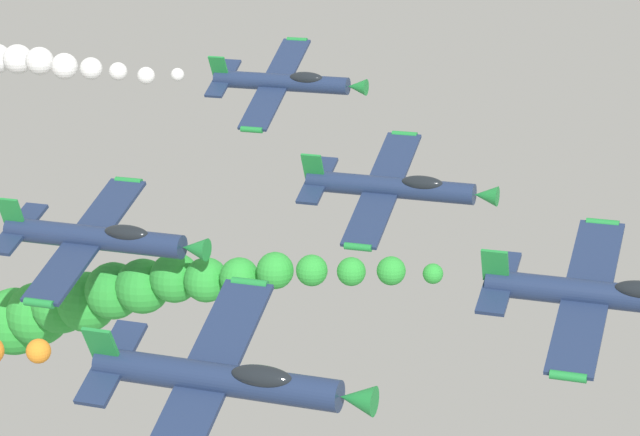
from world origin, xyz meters
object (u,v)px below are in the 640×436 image
Objects in this scene: airplane_left_inner at (393,187)px; airplane_right_outer at (283,82)px; airplane_lead at (601,294)px; airplane_left_outer at (97,238)px; airplane_right_inner at (220,379)px.

airplane_right_outer is at bearing -139.19° from airplane_left_inner.
airplane_left_outer is (0.35, -22.79, 0.21)m from airplane_lead.
airplane_lead is 22.80m from airplane_left_outer.
airplane_lead is 1.00× the size of airplane_left_inner.
airplane_right_outer is (-25.03, -0.46, 3.23)m from airplane_left_outer.
airplane_lead is 1.00× the size of airplane_right_inner.
airplane_right_inner is (12.54, -11.23, -0.25)m from airplane_lead.
airplane_right_outer reaches higher than airplane_left_outer.
airplane_right_inner is at bearing 17.91° from airplane_right_outer.
airplane_right_outer is (-24.68, -23.25, 3.43)m from airplane_lead.
airplane_left_inner is (-11.92, -12.24, 0.55)m from airplane_lead.
airplane_lead is 17.09m from airplane_left_inner.
airplane_left_inner is at bearing -177.63° from airplane_right_inner.
airplane_right_inner reaches higher than airplane_left_outer.
airplane_left_inner is at bearing -134.25° from airplane_lead.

